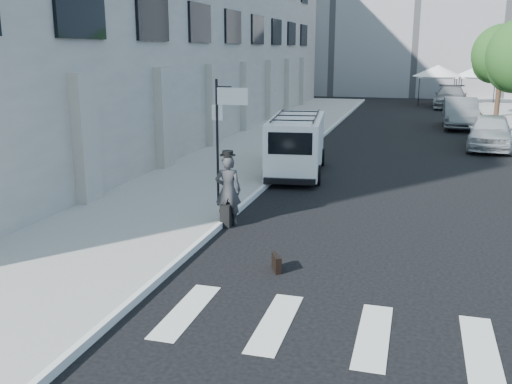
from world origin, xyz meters
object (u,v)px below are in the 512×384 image
Objects in this scene: businessman at (228,190)px; parked_car_b at (460,113)px; parked_car_a at (490,132)px; briefcase at (276,263)px; suitcase at (227,215)px; parked_car_c at (450,97)px; cargo_van at (297,144)px.

parked_car_b is at bearing -121.62° from businessman.
briefcase is at bearing -102.39° from parked_car_a.
suitcase is 34.54m from parked_car_c.
parked_car_b is (4.94, 24.32, 0.68)m from briefcase.
parked_car_c is at bearing 75.48° from suitcase.
briefcase is at bearing -87.55° from cargo_van.
businessman is 16.23m from parked_car_a.
suitcase is at bearing 101.03° from briefcase.
businessman reaches higher than parked_car_c.
parked_car_b is 12.12m from parked_car_c.
briefcase is 0.09× the size of parked_car_a.
businessman reaches higher than briefcase.
parked_car_a is at bearing -83.54° from parked_car_c.
businessman is 3.46m from briefcase.
suitcase reaches higher than briefcase.
businessman is at bearing -107.71° from parked_car_b.
parked_car_a is 19.46m from parked_car_c.
businessman is at bearing -97.67° from parked_car_c.
parked_car_b reaches higher than parked_car_c.
businessman reaches higher than suitcase.
suitcase is 6.91m from cargo_van.
cargo_van reaches higher than parked_car_b.
suitcase is at bearing 76.08° from businessman.
briefcase is at bearing -56.10° from suitcase.
cargo_van is 10.56m from parked_car_a.
suitcase is (-1.96, 2.61, 0.13)m from briefcase.
parked_car_a is at bearing 45.29° from briefcase.
parked_car_b is at bearing 103.25° from parked_car_a.
suitcase is at bearing -111.89° from parked_car_a.
briefcase is 36.79m from parked_car_c.
businessman is 22.64m from parked_car_b.
businessman is 0.63m from suitcase.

